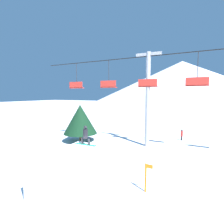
{
  "coord_description": "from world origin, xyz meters",
  "views": [
    {
      "loc": [
        6.22,
        -8.01,
        5.12
      ],
      "look_at": [
        0.06,
        4.48,
        3.69
      ],
      "focal_mm": 28.0,
      "sensor_mm": 36.0,
      "label": 1
    }
  ],
  "objects": [
    {
      "name": "mountain_ridge",
      "position": [
        0.0,
        66.74,
        8.98
      ],
      "size": [
        78.1,
        78.1,
        17.96
      ],
      "color": "silver",
      "rests_on": "ground_plane"
    },
    {
      "name": "snow_ramp",
      "position": [
        0.06,
        -0.67,
        0.95
      ],
      "size": [
        2.19,
        4.3,
        1.89
      ],
      "color": "white",
      "rests_on": "ground_plane"
    },
    {
      "name": "snowboarder",
      "position": [
        -0.11,
        0.99,
        2.49
      ],
      "size": [
        1.52,
        0.3,
        1.25
      ],
      "color": "#1E9E6B",
      "rests_on": "snow_ramp"
    },
    {
      "name": "trail_marker",
      "position": [
        3.95,
        0.58,
        0.82
      ],
      "size": [
        0.41,
        0.1,
        1.54
      ],
      "color": "orange",
      "rests_on": "ground_plane"
    },
    {
      "name": "pine_tree_near",
      "position": [
        -5.1,
        7.18,
        2.45
      ],
      "size": [
        3.59,
        3.59,
        4.01
      ],
      "color": "#4C3823",
      "rests_on": "ground_plane"
    },
    {
      "name": "chairlift",
      "position": [
        1.85,
        8.6,
        5.48
      ],
      "size": [
        24.81,
        0.44,
        9.07
      ],
      "color": "#9E9EA3",
      "rests_on": "ground_plane"
    },
    {
      "name": "distant_skier",
      "position": [
        4.75,
        12.49,
        0.67
      ],
      "size": [
        0.24,
        0.24,
        1.23
      ],
      "color": "black",
      "rests_on": "ground_plane"
    },
    {
      "name": "ground_plane",
      "position": [
        0.0,
        0.0,
        0.0
      ],
      "size": [
        220.0,
        220.0,
        0.0
      ],
      "primitive_type": "plane",
      "color": "white"
    }
  ]
}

